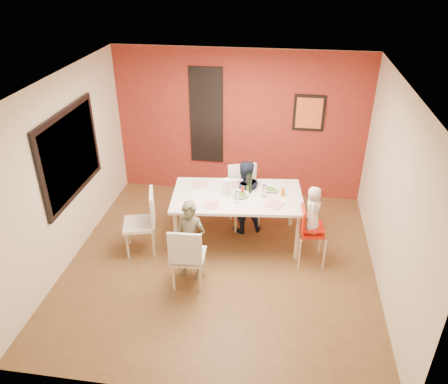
# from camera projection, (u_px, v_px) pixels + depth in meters

# --- Properties ---
(ground) EXTENTS (4.50, 4.50, 0.00)m
(ground) POSITION_uv_depth(u_px,v_px,m) (221.00, 262.00, 6.56)
(ground) COLOR brown
(ground) RESTS_ON ground
(ceiling) EXTENTS (4.50, 4.50, 0.02)m
(ceiling) POSITION_uv_depth(u_px,v_px,m) (220.00, 85.00, 5.24)
(ceiling) COLOR white
(ceiling) RESTS_ON wall_back
(wall_back) EXTENTS (4.50, 0.02, 2.70)m
(wall_back) POSITION_uv_depth(u_px,v_px,m) (240.00, 125.00, 7.84)
(wall_back) COLOR beige
(wall_back) RESTS_ON ground
(wall_front) EXTENTS (4.50, 0.02, 2.70)m
(wall_front) POSITION_uv_depth(u_px,v_px,m) (183.00, 299.00, 3.96)
(wall_front) COLOR beige
(wall_front) RESTS_ON ground
(wall_left) EXTENTS (0.02, 4.50, 2.70)m
(wall_left) POSITION_uv_depth(u_px,v_px,m) (64.00, 173.00, 6.19)
(wall_left) COLOR beige
(wall_left) RESTS_ON ground
(wall_right) EXTENTS (0.02, 4.50, 2.70)m
(wall_right) POSITION_uv_depth(u_px,v_px,m) (393.00, 195.00, 5.62)
(wall_right) COLOR beige
(wall_right) RESTS_ON ground
(brick_accent_wall) EXTENTS (4.50, 0.02, 2.70)m
(brick_accent_wall) POSITION_uv_depth(u_px,v_px,m) (240.00, 125.00, 7.83)
(brick_accent_wall) COLOR maroon
(brick_accent_wall) RESTS_ON ground
(picture_window_frame) EXTENTS (0.05, 1.70, 1.30)m
(picture_window_frame) POSITION_uv_depth(u_px,v_px,m) (70.00, 154.00, 6.26)
(picture_window_frame) COLOR black
(picture_window_frame) RESTS_ON wall_left
(picture_window_pane) EXTENTS (0.02, 1.55, 1.15)m
(picture_window_pane) POSITION_uv_depth(u_px,v_px,m) (71.00, 154.00, 6.26)
(picture_window_pane) COLOR black
(picture_window_pane) RESTS_ON wall_left
(glassblock_strip) EXTENTS (0.55, 0.03, 1.70)m
(glassblock_strip) POSITION_uv_depth(u_px,v_px,m) (206.00, 116.00, 7.82)
(glassblock_strip) COLOR silver
(glassblock_strip) RESTS_ON wall_back
(glassblock_surround) EXTENTS (0.60, 0.03, 1.76)m
(glassblock_surround) POSITION_uv_depth(u_px,v_px,m) (206.00, 116.00, 7.81)
(glassblock_surround) COLOR black
(glassblock_surround) RESTS_ON wall_back
(art_print_frame) EXTENTS (0.54, 0.03, 0.64)m
(art_print_frame) POSITION_uv_depth(u_px,v_px,m) (309.00, 113.00, 7.51)
(art_print_frame) COLOR black
(art_print_frame) RESTS_ON wall_back
(art_print_canvas) EXTENTS (0.44, 0.01, 0.54)m
(art_print_canvas) POSITION_uv_depth(u_px,v_px,m) (309.00, 113.00, 7.50)
(art_print_canvas) COLOR orange
(art_print_canvas) RESTS_ON wall_back
(dining_table) EXTENTS (2.09, 1.30, 0.83)m
(dining_table) POSITION_uv_depth(u_px,v_px,m) (237.00, 199.00, 6.72)
(dining_table) COLOR white
(dining_table) RESTS_ON ground
(chair_near) EXTENTS (0.47, 0.47, 0.97)m
(chair_near) POSITION_uv_depth(u_px,v_px,m) (187.00, 255.00, 5.84)
(chair_near) COLOR silver
(chair_near) RESTS_ON ground
(chair_far) EXTENTS (0.61, 0.61, 1.03)m
(chair_far) POSITION_uv_depth(u_px,v_px,m) (244.00, 192.00, 7.27)
(chair_far) COLOR silver
(chair_far) RESTS_ON ground
(chair_left) EXTENTS (0.58, 0.58, 1.02)m
(chair_left) POSITION_uv_depth(u_px,v_px,m) (145.00, 219.00, 6.57)
(chair_left) COLOR white
(chair_left) RESTS_ON ground
(high_chair) EXTENTS (0.44, 0.44, 0.93)m
(high_chair) POSITION_uv_depth(u_px,v_px,m) (309.00, 230.00, 6.34)
(high_chair) COLOR red
(high_chair) RESTS_ON ground
(child_near) EXTENTS (0.47, 0.35, 1.20)m
(child_near) POSITION_uv_depth(u_px,v_px,m) (190.00, 241.00, 6.03)
(child_near) COLOR brown
(child_near) RESTS_ON ground
(child_far) EXTENTS (0.74, 0.66, 1.25)m
(child_far) POSITION_uv_depth(u_px,v_px,m) (244.00, 197.00, 7.03)
(child_far) COLOR #151C30
(child_far) RESTS_ON ground
(toddler) EXTENTS (0.26, 0.37, 0.71)m
(toddler) POSITION_uv_depth(u_px,v_px,m) (313.00, 210.00, 6.17)
(toddler) COLOR silver
(toddler) RESTS_ON high_chair
(plate_near_left) EXTENTS (0.21, 0.21, 0.01)m
(plate_near_left) POSITION_uv_depth(u_px,v_px,m) (211.00, 205.00, 6.41)
(plate_near_left) COLOR white
(plate_near_left) RESTS_ON dining_table
(plate_far_mid) EXTENTS (0.29, 0.29, 0.01)m
(plate_far_mid) POSITION_uv_depth(u_px,v_px,m) (237.00, 185.00, 6.96)
(plate_far_mid) COLOR white
(plate_far_mid) RESTS_ON dining_table
(plate_near_right) EXTENTS (0.31, 0.31, 0.01)m
(plate_near_right) POSITION_uv_depth(u_px,v_px,m) (275.00, 205.00, 6.42)
(plate_near_right) COLOR white
(plate_near_right) RESTS_ON dining_table
(plate_far_left) EXTENTS (0.29, 0.29, 0.01)m
(plate_far_left) POSITION_uv_depth(u_px,v_px,m) (200.00, 185.00, 6.96)
(plate_far_left) COLOR white
(plate_far_left) RESTS_ON dining_table
(salad_bowl_a) EXTENTS (0.28, 0.28, 0.06)m
(salad_bowl_a) POSITION_uv_depth(u_px,v_px,m) (241.00, 195.00, 6.63)
(salad_bowl_a) COLOR white
(salad_bowl_a) RESTS_ON dining_table
(salad_bowl_b) EXTENTS (0.21, 0.21, 0.05)m
(salad_bowl_b) POSITION_uv_depth(u_px,v_px,m) (271.00, 190.00, 6.78)
(salad_bowl_b) COLOR white
(salad_bowl_b) RESTS_ON dining_table
(wine_bottle) EXTENTS (0.08, 0.08, 0.31)m
(wine_bottle) POSITION_uv_depth(u_px,v_px,m) (249.00, 184.00, 6.68)
(wine_bottle) COLOR black
(wine_bottle) RESTS_ON dining_table
(wine_glass_a) EXTENTS (0.07, 0.07, 0.19)m
(wine_glass_a) POSITION_uv_depth(u_px,v_px,m) (237.00, 197.00, 6.44)
(wine_glass_a) COLOR white
(wine_glass_a) RESTS_ON dining_table
(wine_glass_b) EXTENTS (0.07, 0.07, 0.20)m
(wine_glass_b) POSITION_uv_depth(u_px,v_px,m) (264.00, 191.00, 6.60)
(wine_glass_b) COLOR silver
(wine_glass_b) RESTS_ON dining_table
(paper_towel_roll) EXTENTS (0.12, 0.12, 0.27)m
(paper_towel_roll) POSITION_uv_depth(u_px,v_px,m) (227.00, 187.00, 6.61)
(paper_towel_roll) COLOR white
(paper_towel_roll) RESTS_ON dining_table
(condiment_red) EXTENTS (0.04, 0.04, 0.14)m
(condiment_red) POSITION_uv_depth(u_px,v_px,m) (242.00, 192.00, 6.61)
(condiment_red) COLOR red
(condiment_red) RESTS_ON dining_table
(condiment_green) EXTENTS (0.04, 0.04, 0.14)m
(condiment_green) POSITION_uv_depth(u_px,v_px,m) (247.00, 190.00, 6.69)
(condiment_green) COLOR #3B7B29
(condiment_green) RESTS_ON dining_table
(condiment_brown) EXTENTS (0.04, 0.04, 0.15)m
(condiment_brown) POSITION_uv_depth(u_px,v_px,m) (243.00, 191.00, 6.64)
(condiment_brown) COLOR brown
(condiment_brown) RESTS_ON dining_table
(sippy_cup) EXTENTS (0.07, 0.07, 0.12)m
(sippy_cup) POSITION_uv_depth(u_px,v_px,m) (283.00, 192.00, 6.64)
(sippy_cup) COLOR orange
(sippy_cup) RESTS_ON dining_table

